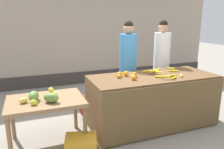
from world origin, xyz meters
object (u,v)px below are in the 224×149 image
(vendor_woman_blue_shirt, at_px, (128,67))
(produce_sack, at_px, (88,107))
(produce_crate, at_px, (81,145))
(vendor_woman_white_shirt, at_px, (161,64))

(vendor_woman_blue_shirt, distance_m, produce_sack, 1.11)
(vendor_woman_blue_shirt, bearing_deg, produce_crate, -137.65)
(vendor_woman_white_shirt, height_order, produce_sack, vendor_woman_white_shirt)
(produce_sack, bearing_deg, vendor_woman_white_shirt, 3.04)
(produce_crate, relative_size, produce_sack, 0.92)
(vendor_woman_blue_shirt, xyz_separation_m, produce_crate, (-1.25, -1.14, -0.80))
(vendor_woman_white_shirt, distance_m, produce_crate, 2.51)
(vendor_woman_blue_shirt, height_order, produce_sack, vendor_woman_blue_shirt)
(produce_crate, bearing_deg, vendor_woman_blue_shirt, 42.35)
(produce_crate, xyz_separation_m, produce_sack, (0.39, 1.09, 0.11))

